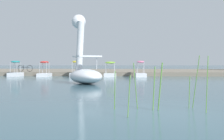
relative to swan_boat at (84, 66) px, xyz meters
The scene contains 10 objects.
ground_plane 11.18m from the swan_boat, 70.20° to the right, with size 611.03×611.03×0.00m, color #385966.
shore_bank_far 21.38m from the swan_boat, 79.83° to the left, with size 119.26×20.30×0.39m, color slate.
swan_boat is the anchor object (origin of this frame).
pedal_boat_pink 10.15m from the swan_boat, 70.16° to the left, with size 1.11×1.90×1.47m.
pedal_boat_lime 9.30m from the swan_boat, 85.74° to the left, with size 1.21×1.91×1.40m.
pedal_boat_yellow 9.86m from the swan_boat, 104.47° to the left, with size 0.98×1.80×1.48m.
pedal_boat_red 10.77m from the swan_boat, 120.46° to the left, with size 1.06×1.85×1.45m.
pedal_boat_teal 12.79m from the swan_boat, 130.99° to the left, with size 0.99×1.83×1.49m.
bicycle_parked 15.15m from the swan_boat, 124.39° to the left, with size 1.69×0.24×0.68m.
reed_clump_foreground 11.74m from the swan_boat, 65.29° to the right, with size 3.98×1.59×1.59m.
Camera 1 is at (-0.47, -7.35, 1.16)m, focal length 48.04 mm.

